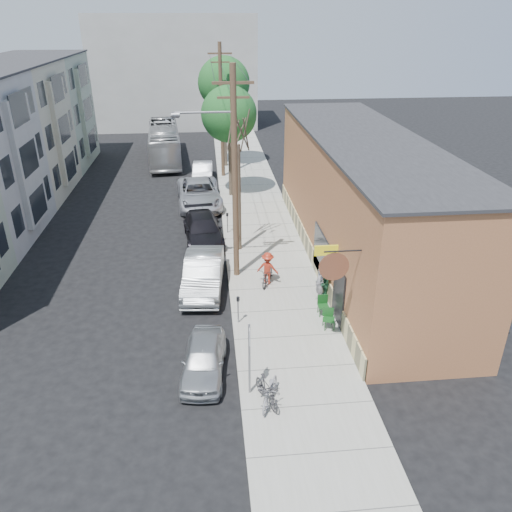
{
  "coord_description": "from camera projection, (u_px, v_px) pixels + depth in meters",
  "views": [
    {
      "loc": [
        1.25,
        -18.6,
        12.01
      ],
      "look_at": [
        3.36,
        2.82,
        1.5
      ],
      "focal_mm": 35.0,
      "sensor_mm": 36.0,
      "label": 1
    }
  ],
  "objects": [
    {
      "name": "cyclist",
      "position": [
        268.0,
        268.0,
        23.97
      ],
      "size": [
        1.2,
        0.95,
        1.63
      ],
      "primitive_type": "imported",
      "rotation": [
        0.0,
        0.0,
        2.77
      ],
      "color": "maroon",
      "rests_on": "sidewalk"
    },
    {
      "name": "car_2",
      "position": [
        203.0,
        230.0,
        28.79
      ],
      "size": [
        2.57,
        5.27,
        1.48
      ],
      "primitive_type": "imported",
      "rotation": [
        0.0,
        0.0,
        0.1
      ],
      "color": "black",
      "rests_on": "ground"
    },
    {
      "name": "parking_meter_far",
      "position": [
        227.0,
        220.0,
        29.56
      ],
      "size": [
        0.14,
        0.14,
        1.24
      ],
      "color": "slate",
      "rests_on": "sidewalk"
    },
    {
      "name": "patron_green",
      "position": [
        323.0,
        282.0,
        22.61
      ],
      "size": [
        0.85,
        0.98,
        1.72
      ],
      "primitive_type": "imported",
      "rotation": [
        0.0,
        0.0,
        -1.83
      ],
      "color": "#2B6C4A",
      "rests_on": "sidewalk"
    },
    {
      "name": "parked_bike_a",
      "position": [
        267.0,
        391.0,
        16.68
      ],
      "size": [
        0.99,
        1.68,
        0.97
      ],
      "primitive_type": "imported",
      "rotation": [
        0.0,
        0.0,
        0.35
      ],
      "color": "black",
      "rests_on": "sidewalk"
    },
    {
      "name": "tree_leafy_far",
      "position": [
        224.0,
        83.0,
        40.09
      ],
      "size": [
        4.19,
        4.19,
        8.88
      ],
      "color": "#44392C",
      "rests_on": "sidewalk"
    },
    {
      "name": "patio_chair_b",
      "position": [
        329.0,
        319.0,
        20.67
      ],
      "size": [
        0.63,
        0.63,
        0.88
      ],
      "primitive_type": null,
      "rotation": [
        0.0,
        0.0,
        -0.32
      ],
      "color": "#144819",
      "rests_on": "sidewalk"
    },
    {
      "name": "utility_pole_near",
      "position": [
        233.0,
        173.0,
        22.83
      ],
      "size": [
        3.57,
        0.28,
        10.0
      ],
      "color": "#503A28",
      "rests_on": "sidewalk"
    },
    {
      "name": "end_cap_building",
      "position": [
        175.0,
        72.0,
        56.54
      ],
      "size": [
        18.0,
        8.0,
        12.0
      ],
      "primitive_type": "cube",
      "color": "#A1A09C",
      "rests_on": "ground"
    },
    {
      "name": "car_1",
      "position": [
        203.0,
        273.0,
        23.78
      ],
      "size": [
        2.16,
        5.15,
        1.65
      ],
      "primitive_type": "imported",
      "rotation": [
        0.0,
        0.0,
        -0.08
      ],
      "color": "#989C9F",
      "rests_on": "ground"
    },
    {
      "name": "patio_chair_a",
      "position": [
        323.0,
        306.0,
        21.59
      ],
      "size": [
        0.5,
        0.5,
        0.88
      ],
      "primitive_type": null,
      "rotation": [
        0.0,
        0.0,
        -0.01
      ],
      "color": "#144819",
      "rests_on": "sidewalk"
    },
    {
      "name": "cyclist_bike",
      "position": [
        268.0,
        275.0,
        24.13
      ],
      "size": [
        1.15,
        1.77,
        0.88
      ],
      "primitive_type": "imported",
      "rotation": [
        0.0,
        0.0,
        -0.37
      ],
      "color": "black",
      "rests_on": "sidewalk"
    },
    {
      "name": "tree_leafy_mid",
      "position": [
        229.0,
        114.0,
        33.64
      ],
      "size": [
        3.78,
        3.78,
        7.61
      ],
      "color": "#44392C",
      "rests_on": "sidewalk"
    },
    {
      "name": "ground",
      "position": [
        186.0,
        318.0,
        21.8
      ],
      "size": [
        120.0,
        120.0,
        0.0
      ],
      "primitive_type": "plane",
      "color": "black"
    },
    {
      "name": "car_0",
      "position": [
        204.0,
        359.0,
        18.21
      ],
      "size": [
        1.88,
        3.88,
        1.28
      ],
      "primitive_type": "imported",
      "rotation": [
        0.0,
        0.0,
        -0.1
      ],
      "color": "#A2A5A9",
      "rests_on": "ground"
    },
    {
      "name": "patron_grey",
      "position": [
        320.0,
        285.0,
        22.5
      ],
      "size": [
        0.54,
        0.68,
        1.65
      ],
      "primitive_type": "imported",
      "rotation": [
        0.0,
        0.0,
        -1.31
      ],
      "color": "gray",
      "rests_on": "sidewalk"
    },
    {
      "name": "bus",
      "position": [
        164.0,
        143.0,
        44.65
      ],
      "size": [
        3.44,
        11.17,
        3.06
      ],
      "primitive_type": "imported",
      "rotation": [
        0.0,
        0.0,
        0.08
      ],
      "color": "silver",
      "rests_on": "ground"
    },
    {
      "name": "car_3",
      "position": [
        199.0,
        194.0,
        34.2
      ],
      "size": [
        3.31,
        6.36,
        1.71
      ],
      "primitive_type": "imported",
      "rotation": [
        0.0,
        0.0,
        0.08
      ],
      "color": "#BABCC3",
      "rests_on": "ground"
    },
    {
      "name": "car_4",
      "position": [
        203.0,
        172.0,
        39.38
      ],
      "size": [
        1.62,
        4.29,
        1.4
      ],
      "primitive_type": "imported",
      "rotation": [
        0.0,
        0.0,
        -0.03
      ],
      "color": "#B6B8BF",
      "rests_on": "ground"
    },
    {
      "name": "utility_pole_far",
      "position": [
        221.0,
        110.0,
        38.15
      ],
      "size": [
        1.8,
        0.28,
        10.0
      ],
      "color": "#503A28",
      "rests_on": "sidewalk"
    },
    {
      "name": "tree_bare",
      "position": [
        239.0,
        199.0,
        26.6
      ],
      "size": [
        0.24,
        0.24,
        5.86
      ],
      "color": "#44392C",
      "rests_on": "sidewalk"
    },
    {
      "name": "sign_post",
      "position": [
        249.0,
        353.0,
        16.59
      ],
      "size": [
        0.07,
        0.45,
        2.8
      ],
      "color": "slate",
      "rests_on": "sidewalk"
    },
    {
      "name": "cafe_building",
      "position": [
        361.0,
        201.0,
        25.6
      ],
      "size": [
        6.6,
        20.2,
        6.61
      ],
      "color": "#A0613B",
      "rests_on": "ground"
    },
    {
      "name": "sidewalk",
      "position": [
        257.0,
        220.0,
        31.97
      ],
      "size": [
        4.5,
        58.0,
        0.15
      ],
      "primitive_type": "cube",
      "color": "#A1A195",
      "rests_on": "ground"
    },
    {
      "name": "parked_bike_b",
      "position": [
        270.0,
        391.0,
        16.69
      ],
      "size": [
        1.22,
        1.87,
        0.93
      ],
      "primitive_type": "imported",
      "rotation": [
        0.0,
        0.0,
        -0.38
      ],
      "color": "slate",
      "rests_on": "sidewalk"
    },
    {
      "name": "parking_meter_near",
      "position": [
        238.0,
        305.0,
        20.88
      ],
      "size": [
        0.14,
        0.14,
        1.24
      ],
      "color": "slate",
      "rests_on": "sidewalk"
    }
  ]
}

